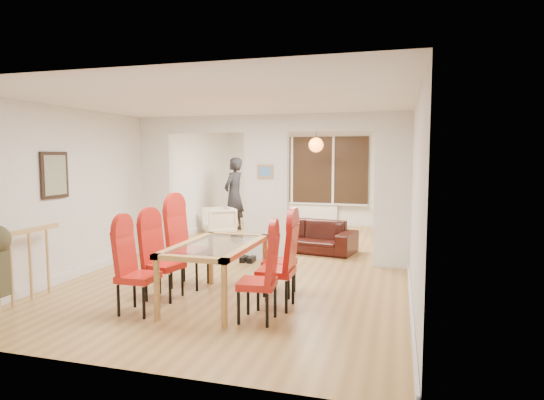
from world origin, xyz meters
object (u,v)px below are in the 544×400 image
at_px(dining_chair_lc, 190,246).
at_px(person, 234,194).
at_px(dining_chair_lb, 164,259).
at_px(coffee_table, 304,234).
at_px(dining_chair_rc, 280,257).
at_px(bowl, 306,228).
at_px(dining_table, 217,273).
at_px(bottle, 309,224).
at_px(dining_chair_la, 138,270).
at_px(television, 381,225).
at_px(dining_chair_rb, 276,265).
at_px(sofa, 302,235).
at_px(armchair, 219,221).
at_px(dining_chair_ra, 257,277).

relative_size(dining_chair_lc, person, 0.64).
bearing_deg(person, dining_chair_lb, 22.01).
height_order(dining_chair_lb, person, person).
xyz_separation_m(person, coffee_table, (1.92, -0.58, -0.82)).
xyz_separation_m(dining_chair_rc, bowl, (-0.50, 4.25, -0.28)).
relative_size(dining_table, dining_chair_rc, 1.58).
distance_m(bottle, bowl, 0.16).
height_order(dining_chair_lc, person, person).
height_order(dining_chair_la, television, dining_chair_la).
bearing_deg(dining_chair_rb, dining_chair_rc, 98.97).
xyz_separation_m(dining_table, dining_chair_rb, (0.78, 0.02, 0.16)).
distance_m(dining_table, dining_chair_rc, 0.89).
bearing_deg(dining_chair_lc, dining_chair_lb, -85.98).
distance_m(sofa, armchair, 2.69).
bearing_deg(sofa, dining_chair_la, -95.24).
relative_size(dining_chair_lc, bottle, 4.28).
relative_size(sofa, television, 2.34).
distance_m(person, television, 3.66).
xyz_separation_m(dining_chair_rb, bottle, (-0.50, 4.70, -0.20)).
distance_m(dining_chair_rc, bottle, 4.20).
relative_size(coffee_table, bowl, 4.03).
bearing_deg(bowl, dining_chair_rc, -83.31).
xyz_separation_m(dining_chair_la, dining_chair_lc, (0.09, 1.20, 0.07)).
bearing_deg(bowl, dining_chair_la, -99.77).
xyz_separation_m(dining_chair_rb, coffee_table, (-0.63, 4.79, -0.44)).
bearing_deg(dining_chair_lc, dining_chair_rc, 8.43).
xyz_separation_m(dining_table, sofa, (0.38, 3.49, -0.08)).
bearing_deg(dining_chair_lc, television, 74.26).
distance_m(dining_chair_la, dining_chair_lb, 0.58).
relative_size(dining_chair_lc, dining_chair_rc, 1.13).
bearing_deg(dining_chair_lc, dining_chair_ra, -28.19).
bearing_deg(sofa, dining_chair_lb, -97.28).
bearing_deg(dining_chair_ra, person, 106.86).
bearing_deg(coffee_table, person, 163.29).
xyz_separation_m(dining_chair_lb, dining_chair_ra, (1.42, -0.44, -0.01)).
relative_size(dining_chair_rc, television, 1.17).
relative_size(dining_chair_ra, coffee_table, 1.14).
distance_m(armchair, bowl, 2.15).
bearing_deg(coffee_table, dining_chair_la, -99.31).
xyz_separation_m(dining_chair_lb, bottle, (1.00, 4.76, -0.18)).
bearing_deg(dining_chair_la, bowl, 78.38).
relative_size(person, coffee_table, 2.04).
relative_size(dining_chair_lc, dining_chair_rb, 1.09).
bearing_deg(dining_chair_rb, bowl, 96.09).
height_order(armchair, person, person).
distance_m(dining_chair_lc, person, 4.95).
distance_m(sofa, bowl, 1.32).
xyz_separation_m(dining_chair_rc, television, (1.12, 5.16, -0.26)).
bearing_deg(dining_chair_rc, television, 75.89).
distance_m(dining_chair_ra, dining_chair_rb, 0.51).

